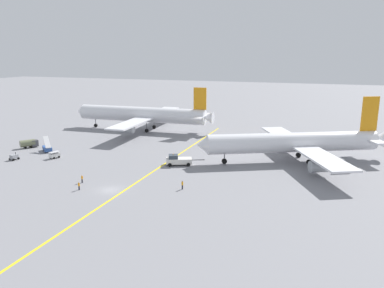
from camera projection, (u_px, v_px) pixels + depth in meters
name	position (u px, v px, depth m)	size (l,w,h in m)	color
ground_plane	(111.00, 190.00, 77.33)	(600.00, 600.00, 0.00)	gray
taxiway_stripe	(145.00, 177.00, 85.58)	(0.50, 120.00, 0.01)	yellow
airliner_at_gate_left	(143.00, 115.00, 135.93)	(52.38, 49.76, 15.72)	silver
airliner_being_pushed	(295.00, 143.00, 96.66)	(45.76, 44.10, 16.28)	silver
pushback_tug	(178.00, 160.00, 94.25)	(9.29, 5.07, 2.91)	white
gse_gpu_cart_small	(14.00, 157.00, 98.88)	(1.85, 2.28, 1.90)	gray
gse_fuel_bowser_stubby	(29.00, 143.00, 111.53)	(4.31, 5.11, 2.40)	#666B4C
gse_stair_truck_yellow	(47.00, 148.00, 107.48)	(4.70, 4.47, 4.06)	#2D5199
gse_baggage_cart_trailing	(55.00, 155.00, 100.48)	(2.37, 3.09, 1.71)	silver
ground_crew_wing_walker_right	(82.00, 179.00, 81.36)	(0.50, 0.36, 1.70)	black
ground_crew_marshaller_foreground	(182.00, 185.00, 77.52)	(0.36, 0.36, 1.76)	black
ground_crew_ramp_agent_by_cones	(79.00, 186.00, 77.13)	(0.40, 0.43, 1.67)	black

